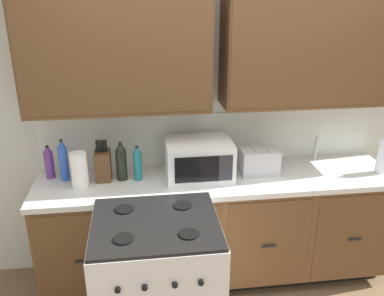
% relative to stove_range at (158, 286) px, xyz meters
% --- Properties ---
extents(wall_unit, '(3.83, 0.40, 2.54)m').
position_rel_stove_range_xyz_m(wall_unit, '(0.49, 0.83, 1.18)').
color(wall_unit, silver).
rests_on(wall_unit, ground_plane).
extents(counter_run, '(2.66, 0.64, 0.90)m').
position_rel_stove_range_xyz_m(counter_run, '(0.49, 0.63, -0.01)').
color(counter_run, black).
rests_on(counter_run, ground_plane).
extents(stove_range, '(0.76, 0.68, 0.95)m').
position_rel_stove_range_xyz_m(stove_range, '(0.00, 0.00, 0.00)').
color(stove_range, white).
rests_on(stove_range, ground_plane).
extents(microwave, '(0.48, 0.37, 0.28)m').
position_rel_stove_range_xyz_m(microwave, '(0.35, 0.65, 0.57)').
color(microwave, white).
rests_on(microwave, counter_run).
extents(toaster, '(0.28, 0.18, 0.19)m').
position_rel_stove_range_xyz_m(toaster, '(0.81, 0.65, 0.53)').
color(toaster, '#B7B7BC').
rests_on(toaster, counter_run).
extents(knife_block, '(0.11, 0.14, 0.31)m').
position_rel_stove_range_xyz_m(knife_block, '(-0.34, 0.69, 0.55)').
color(knife_block, '#52361E').
rests_on(knife_block, counter_run).
extents(sink_faucet, '(0.02, 0.02, 0.20)m').
position_rel_stove_range_xyz_m(sink_faucet, '(1.34, 0.84, 0.53)').
color(sink_faucet, '#B2B5BA').
rests_on(sink_faucet, counter_run).
extents(paper_towel_roll, '(0.12, 0.12, 0.26)m').
position_rel_stove_range_xyz_m(paper_towel_roll, '(-0.49, 0.59, 0.56)').
color(paper_towel_roll, white).
rests_on(paper_towel_roll, counter_run).
extents(bottle_teal, '(0.06, 0.06, 0.26)m').
position_rel_stove_range_xyz_m(bottle_teal, '(-0.09, 0.66, 0.56)').
color(bottle_teal, '#1E707A').
rests_on(bottle_teal, counter_run).
extents(bottle_dark, '(0.08, 0.08, 0.29)m').
position_rel_stove_range_xyz_m(bottle_dark, '(-0.21, 0.68, 0.57)').
color(bottle_dark, black).
rests_on(bottle_dark, counter_run).
extents(bottle_clear, '(0.08, 0.08, 0.32)m').
position_rel_stove_range_xyz_m(bottle_clear, '(1.72, 0.53, 0.58)').
color(bottle_clear, silver).
rests_on(bottle_clear, counter_run).
extents(bottle_violet, '(0.07, 0.07, 0.25)m').
position_rel_stove_range_xyz_m(bottle_violet, '(-0.73, 0.78, 0.55)').
color(bottle_violet, '#663384').
rests_on(bottle_violet, counter_run).
extents(bottle_blue, '(0.06, 0.06, 0.31)m').
position_rel_stove_range_xyz_m(bottle_blue, '(-0.62, 0.72, 0.58)').
color(bottle_blue, blue).
rests_on(bottle_blue, counter_run).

